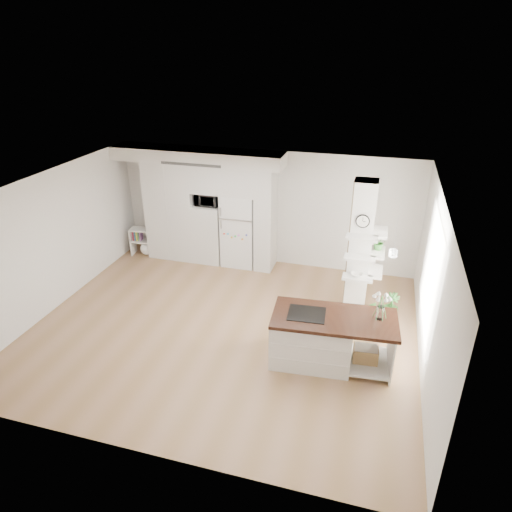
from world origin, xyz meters
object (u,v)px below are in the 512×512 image
at_px(bookshelf, 144,243).
at_px(refrigerator, 240,230).
at_px(kitchen_island, 319,337).
at_px(floor_plant_a, 369,311).

bearing_deg(bookshelf, refrigerator, -2.73).
bearing_deg(kitchen_island, floor_plant_a, 58.20).
bearing_deg(floor_plant_a, bookshelf, 164.86).
bearing_deg(floor_plant_a, kitchen_island, -117.34).
distance_m(bookshelf, floor_plant_a, 5.78).
relative_size(refrigerator, bookshelf, 2.54).
relative_size(bookshelf, floor_plant_a, 1.58).
height_order(refrigerator, bookshelf, refrigerator).
distance_m(refrigerator, bookshelf, 2.52).
height_order(bookshelf, floor_plant_a, bookshelf).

